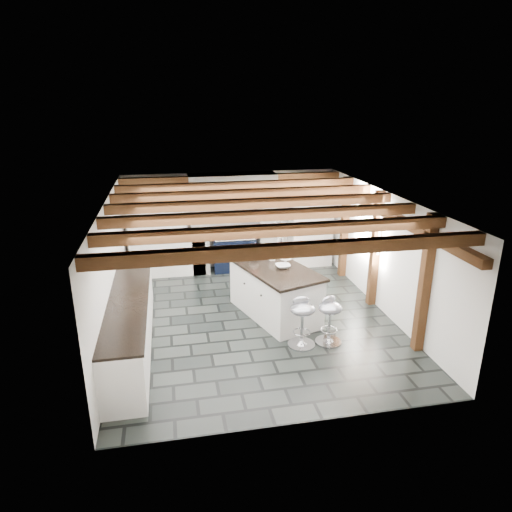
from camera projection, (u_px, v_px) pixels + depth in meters
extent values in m
plane|color=black|center=(255.00, 318.00, 8.60)|extent=(6.00, 6.00, 0.00)
plane|color=white|center=(231.00, 220.00, 11.01)|extent=(5.00, 0.00, 5.00)
plane|color=white|center=(111.00, 270.00, 7.77)|extent=(0.00, 6.00, 6.00)
plane|color=white|center=(384.00, 252.00, 8.68)|extent=(0.00, 6.00, 6.00)
plane|color=white|center=(255.00, 198.00, 7.85)|extent=(6.00, 6.00, 0.00)
cube|color=silver|center=(199.00, 233.00, 10.65)|extent=(0.40, 0.60, 1.90)
cube|color=silver|center=(266.00, 229.00, 10.94)|extent=(0.40, 0.60, 1.90)
cube|color=#542F18|center=(233.00, 187.00, 10.45)|extent=(2.10, 0.65, 0.18)
cube|color=silver|center=(232.00, 181.00, 10.40)|extent=(2.00, 0.60, 0.31)
cube|color=black|center=(235.00, 187.00, 10.14)|extent=(1.00, 0.03, 0.22)
cube|color=silver|center=(235.00, 188.00, 10.12)|extent=(0.90, 0.01, 0.14)
cube|color=white|center=(158.00, 233.00, 10.46)|extent=(1.30, 0.58, 2.00)
cube|color=white|center=(310.00, 225.00, 11.12)|extent=(1.00, 0.58, 2.00)
cube|color=white|center=(131.00, 322.00, 7.50)|extent=(0.60, 3.80, 0.88)
cube|color=black|center=(128.00, 297.00, 7.35)|extent=(0.64, 3.80, 0.04)
cube|color=white|center=(190.00, 254.00, 10.77)|extent=(0.70, 0.60, 0.88)
cube|color=black|center=(189.00, 235.00, 10.62)|extent=(0.74, 0.64, 0.04)
cube|color=#542F18|center=(384.00, 212.00, 8.40)|extent=(0.15, 5.80, 0.14)
plane|color=white|center=(371.00, 224.00, 9.10)|extent=(0.00, 0.90, 0.90)
cube|color=#542F18|center=(296.00, 250.00, 5.47)|extent=(5.00, 0.16, 0.16)
cube|color=#542F18|center=(279.00, 230.00, 6.27)|extent=(5.00, 0.16, 0.16)
cube|color=#542F18|center=(265.00, 215.00, 7.07)|extent=(5.00, 0.16, 0.16)
cube|color=#542F18|center=(255.00, 203.00, 7.88)|extent=(5.00, 0.16, 0.16)
cube|color=#542F18|center=(246.00, 193.00, 8.68)|extent=(5.00, 0.16, 0.16)
cube|color=#542F18|center=(239.00, 185.00, 9.48)|extent=(5.00, 0.16, 0.16)
cube|color=#542F18|center=(233.00, 179.00, 10.29)|extent=(5.00, 0.16, 0.16)
cube|color=#542F18|center=(425.00, 285.00, 7.18)|extent=(0.15, 0.15, 2.30)
cube|color=#542F18|center=(375.00, 249.00, 8.85)|extent=(0.15, 0.15, 2.30)
cube|color=#542F18|center=(344.00, 228.00, 10.33)|extent=(0.15, 0.15, 2.30)
cylinder|color=black|center=(280.00, 218.00, 8.00)|extent=(0.01, 0.01, 0.56)
cylinder|color=white|center=(280.00, 236.00, 8.11)|extent=(0.09, 0.09, 0.22)
cylinder|color=black|center=(279.00, 214.00, 8.29)|extent=(0.01, 0.01, 0.56)
cylinder|color=white|center=(279.00, 232.00, 8.40)|extent=(0.09, 0.09, 0.22)
cylinder|color=black|center=(278.00, 210.00, 8.58)|extent=(0.01, 0.01, 0.56)
cylinder|color=white|center=(278.00, 227.00, 8.69)|extent=(0.09, 0.09, 0.22)
cube|color=black|center=(234.00, 251.00, 10.94)|extent=(1.00, 0.60, 0.90)
ellipsoid|color=silver|center=(223.00, 233.00, 10.74)|extent=(0.28, 0.28, 0.11)
ellipsoid|color=silver|center=(244.00, 232.00, 10.83)|extent=(0.28, 0.28, 0.11)
cylinder|color=silver|center=(235.00, 240.00, 10.52)|extent=(0.95, 0.03, 0.03)
cube|color=black|center=(225.00, 256.00, 10.61)|extent=(0.35, 0.02, 0.30)
cube|color=black|center=(246.00, 255.00, 10.71)|extent=(0.35, 0.02, 0.30)
cube|color=white|center=(275.00, 292.00, 8.60)|extent=(1.49, 2.08, 0.92)
cube|color=black|center=(275.00, 268.00, 8.44)|extent=(1.59, 2.19, 0.05)
imported|color=white|center=(254.00, 255.00, 8.75)|extent=(0.24, 0.24, 0.20)
ellipsoid|color=red|center=(254.00, 247.00, 8.70)|extent=(0.21, 0.21, 0.13)
cylinder|color=white|center=(272.00, 255.00, 8.77)|extent=(0.13, 0.13, 0.19)
imported|color=white|center=(283.00, 266.00, 8.38)|extent=(0.34, 0.34, 0.07)
cylinder|color=white|center=(285.00, 261.00, 8.58)|extent=(0.05, 0.05, 0.10)
cylinder|color=white|center=(286.00, 258.00, 8.56)|extent=(0.23, 0.23, 0.02)
cylinder|color=tan|center=(286.00, 256.00, 8.54)|extent=(0.18, 0.18, 0.07)
cylinder|color=silver|center=(328.00, 342.00, 7.74)|extent=(0.44, 0.44, 0.03)
cone|color=silver|center=(328.00, 339.00, 7.73)|extent=(0.20, 0.20, 0.08)
cylinder|color=silver|center=(329.00, 325.00, 7.64)|extent=(0.05, 0.05, 0.56)
torus|color=silver|center=(329.00, 330.00, 7.67)|extent=(0.28, 0.28, 0.02)
ellipsoid|color=#91939E|center=(330.00, 308.00, 7.53)|extent=(0.52, 0.52, 0.18)
ellipsoid|color=#91939E|center=(327.00, 300.00, 7.58)|extent=(0.30, 0.21, 0.16)
cylinder|color=silver|center=(301.00, 344.00, 7.65)|extent=(0.46, 0.46, 0.03)
cone|color=silver|center=(301.00, 342.00, 7.64)|extent=(0.21, 0.21, 0.08)
cylinder|color=silver|center=(302.00, 327.00, 7.55)|extent=(0.05, 0.05, 0.57)
torus|color=silver|center=(302.00, 332.00, 7.58)|extent=(0.29, 0.29, 0.02)
ellipsoid|color=#91939E|center=(303.00, 309.00, 7.44)|extent=(0.43, 0.43, 0.19)
ellipsoid|color=#91939E|center=(301.00, 301.00, 7.50)|extent=(0.29, 0.12, 0.16)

